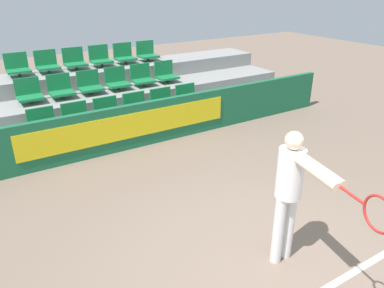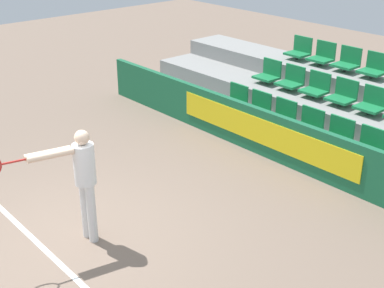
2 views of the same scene
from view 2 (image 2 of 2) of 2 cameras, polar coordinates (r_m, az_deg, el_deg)
name	(u,v)px [view 2 (image 2 of 2)]	position (r m, az deg, el deg)	size (l,w,h in m)	color
ground_plane	(68,243)	(7.81, -13.07, -10.24)	(30.00, 30.00, 0.00)	#7A6656
court_baseline	(47,252)	(7.70, -15.21, -11.03)	(5.01, 0.08, 0.01)	white
barrier_wall	(269,135)	(9.95, 8.25, 0.95)	(9.77, 0.14, 0.89)	#19603D
bleacher_tier_front	(289,140)	(10.49, 10.34, 0.43)	(9.37, 1.04, 0.35)	gray
bleacher_tier_middle	(323,118)	(11.21, 13.76, 2.67)	(9.37, 1.04, 0.70)	gray
bleacher_tier_back	(353,99)	(11.98, 16.77, 4.61)	(9.37, 1.04, 1.06)	gray
stadium_chair_0	(235,99)	(11.42, 4.62, 4.82)	(0.50, 0.42, 0.51)	#333333
stadium_chair_1	(258,107)	(11.01, 7.01, 3.96)	(0.50, 0.42, 0.51)	#333333
stadium_chair_2	(282,115)	(10.62, 9.58, 3.04)	(0.50, 0.42, 0.51)	#333333
stadium_chair_3	(309,125)	(10.26, 12.33, 2.04)	(0.50, 0.42, 0.51)	#333333
stadium_chair_4	(338,135)	(9.93, 15.27, 0.96)	(0.50, 0.42, 0.51)	#333333
stadium_chair_5	(369,146)	(9.63, 18.39, -0.18)	(0.50, 0.42, 0.51)	#333333
stadium_chair_6	(269,74)	(12.04, 8.17, 7.45)	(0.50, 0.42, 0.51)	#333333
stadium_chair_7	(291,80)	(11.66, 10.56, 6.72)	(0.50, 0.42, 0.51)	#333333
stadium_chair_8	(316,87)	(11.29, 13.10, 5.92)	(0.50, 0.42, 0.51)	#333333
stadium_chair_9	(343,95)	(10.96, 15.79, 5.07)	(0.50, 0.42, 0.51)	#333333
stadium_chair_10	(372,103)	(10.65, 18.65, 4.15)	(0.50, 0.42, 0.51)	#333333
stadium_chair_12	(299,50)	(12.74, 11.39, 9.78)	(0.50, 0.42, 0.51)	#333333
stadium_chair_13	(322,56)	(12.37, 13.75, 9.14)	(0.50, 0.42, 0.51)	#333333
stadium_chair_14	(347,61)	(12.03, 16.24, 8.45)	(0.50, 0.42, 0.51)	#333333
stadium_chair_15	(374,68)	(11.71, 18.86, 7.70)	(0.50, 0.42, 0.51)	#333333
tennis_player	(80,176)	(7.32, -11.88, -3.33)	(0.45, 1.47, 1.66)	silver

